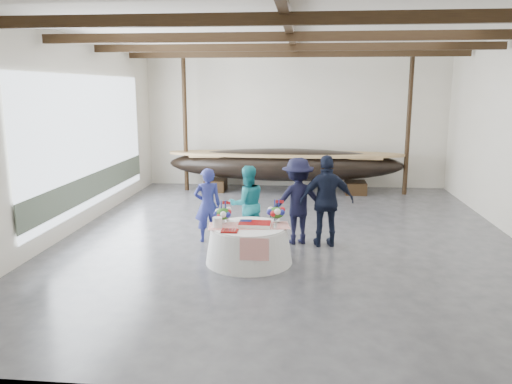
# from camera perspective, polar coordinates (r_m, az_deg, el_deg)

# --- Properties ---
(floor) EXTENTS (10.00, 12.00, 0.01)m
(floor) POSITION_cam_1_polar(r_m,az_deg,el_deg) (11.38, 3.72, -5.05)
(floor) COLOR #3D3D42
(floor) RESTS_ON ground
(wall_back) EXTENTS (10.00, 0.02, 4.50)m
(wall_back) POSITION_cam_1_polar(r_m,az_deg,el_deg) (16.92, 4.49, 8.23)
(wall_back) COLOR silver
(wall_back) RESTS_ON ground
(wall_front) EXTENTS (10.00, 0.02, 4.50)m
(wall_front) POSITION_cam_1_polar(r_m,az_deg,el_deg) (5.01, 1.81, -0.22)
(wall_front) COLOR silver
(wall_front) RESTS_ON ground
(wall_left) EXTENTS (0.02, 12.00, 4.50)m
(wall_left) POSITION_cam_1_polar(r_m,az_deg,el_deg) (12.16, -20.54, 6.13)
(wall_left) COLOR silver
(wall_left) RESTS_ON ground
(ceiling) EXTENTS (10.00, 12.00, 0.01)m
(ceiling) POSITION_cam_1_polar(r_m,az_deg,el_deg) (10.96, 4.05, 18.09)
(ceiling) COLOR white
(ceiling) RESTS_ON wall_back
(pavilion_structure) EXTENTS (9.80, 11.76, 4.50)m
(pavilion_structure) POSITION_cam_1_polar(r_m,az_deg,el_deg) (11.75, 4.13, 15.23)
(pavilion_structure) COLOR black
(pavilion_structure) RESTS_ON ground
(open_bay) EXTENTS (0.03, 7.00, 3.20)m
(open_bay) POSITION_cam_1_polar(r_m,az_deg,el_deg) (13.08, -18.30, 4.77)
(open_bay) COLOR silver
(open_bay) RESTS_ON ground
(longboat_display) EXTENTS (7.51, 1.50, 1.41)m
(longboat_display) POSITION_cam_1_polar(r_m,az_deg,el_deg) (15.99, 3.31, 3.17)
(longboat_display) COLOR black
(longboat_display) RESTS_ON ground
(banquet_table) EXTENTS (1.67, 1.67, 0.72)m
(banquet_table) POSITION_cam_1_polar(r_m,az_deg,el_deg) (9.62, -0.81, -5.96)
(banquet_table) COLOR silver
(banquet_table) RESTS_ON ground
(tabletop_items) EXTENTS (1.60, 0.98, 0.40)m
(tabletop_items) POSITION_cam_1_polar(r_m,az_deg,el_deg) (9.61, -1.02, -2.83)
(tabletop_items) COLOR #B41912
(tabletop_items) RESTS_ON banquet_table
(guest_woman_blue) EXTENTS (0.69, 0.57, 1.62)m
(guest_woman_blue) POSITION_cam_1_polar(r_m,az_deg,el_deg) (10.85, -5.55, -1.49)
(guest_woman_blue) COLOR navy
(guest_woman_blue) RESTS_ON ground
(guest_woman_teal) EXTENTS (1.00, 0.90, 1.67)m
(guest_woman_teal) POSITION_cam_1_polar(r_m,az_deg,el_deg) (10.77, -1.02, -1.38)
(guest_woman_teal) COLOR teal
(guest_woman_teal) RESTS_ON ground
(guest_man_left) EXTENTS (1.35, 1.00, 1.86)m
(guest_man_left) POSITION_cam_1_polar(r_m,az_deg,el_deg) (10.69, 4.77, -1.02)
(guest_man_left) COLOR black
(guest_man_left) RESTS_ON ground
(guest_man_right) EXTENTS (1.20, 0.64, 1.94)m
(guest_man_right) POSITION_cam_1_polar(r_m,az_deg,el_deg) (10.54, 8.10, -1.05)
(guest_man_right) COLOR black
(guest_man_right) RESTS_ON ground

